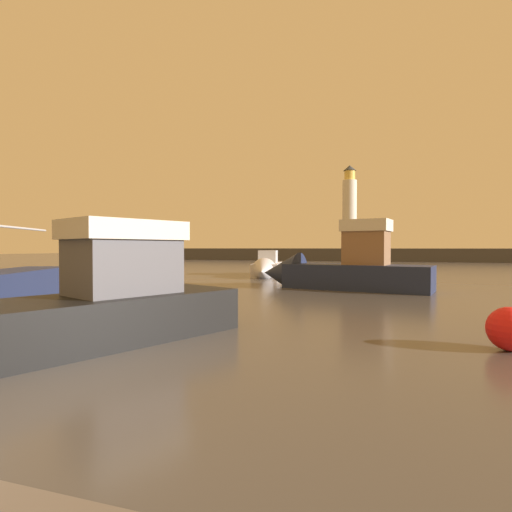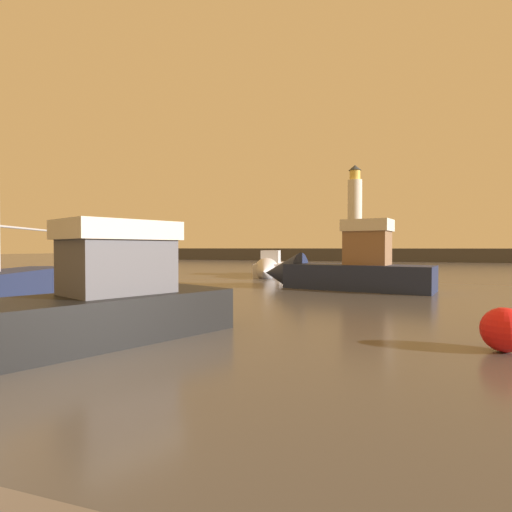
{
  "view_description": "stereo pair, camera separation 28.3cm",
  "coord_description": "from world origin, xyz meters",
  "px_view_note": "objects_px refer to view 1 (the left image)",
  "views": [
    {
      "loc": [
        4.47,
        -1.86,
        1.95
      ],
      "look_at": [
        -0.61,
        14.24,
        1.6
      ],
      "focal_mm": 28.3,
      "sensor_mm": 36.0,
      "label": 1
    },
    {
      "loc": [
        4.74,
        -1.77,
        1.95
      ],
      "look_at": [
        -0.61,
        14.24,
        1.6
      ],
      "focal_mm": 28.3,
      "sensor_mm": 36.0,
      "label": 2
    }
  ],
  "objects_px": {
    "sailboat_moored": "(8,285)",
    "motorboat_3": "(266,268)",
    "motorboat_2": "(335,270)",
    "lighthouse": "(350,209)",
    "mooring_buoy": "(510,329)",
    "motorboat_0": "(52,311)"
  },
  "relations": [
    {
      "from": "motorboat_3",
      "to": "mooring_buoy",
      "type": "distance_m",
      "value": 20.15
    },
    {
      "from": "sailboat_moored",
      "to": "mooring_buoy",
      "type": "bearing_deg",
      "value": -9.46
    },
    {
      "from": "motorboat_2",
      "to": "mooring_buoy",
      "type": "bearing_deg",
      "value": -67.71
    },
    {
      "from": "lighthouse",
      "to": "sailboat_moored",
      "type": "relative_size",
      "value": 1.24
    },
    {
      "from": "lighthouse",
      "to": "motorboat_3",
      "type": "distance_m",
      "value": 36.13
    },
    {
      "from": "lighthouse",
      "to": "motorboat_0",
      "type": "distance_m",
      "value": 55.97
    },
    {
      "from": "lighthouse",
      "to": "sailboat_moored",
      "type": "bearing_deg",
      "value": -99.23
    },
    {
      "from": "motorboat_0",
      "to": "mooring_buoy",
      "type": "bearing_deg",
      "value": 17.61
    },
    {
      "from": "motorboat_0",
      "to": "sailboat_moored",
      "type": "bearing_deg",
      "value": 143.77
    },
    {
      "from": "lighthouse",
      "to": "mooring_buoy",
      "type": "height_order",
      "value": "lighthouse"
    },
    {
      "from": "motorboat_0",
      "to": "mooring_buoy",
      "type": "distance_m",
      "value": 8.64
    },
    {
      "from": "sailboat_moored",
      "to": "motorboat_2",
      "type": "bearing_deg",
      "value": 37.88
    },
    {
      "from": "sailboat_moored",
      "to": "lighthouse",
      "type": "bearing_deg",
      "value": 80.77
    },
    {
      "from": "lighthouse",
      "to": "sailboat_moored",
      "type": "distance_m",
      "value": 51.52
    },
    {
      "from": "sailboat_moored",
      "to": "motorboat_3",
      "type": "bearing_deg",
      "value": 70.14
    },
    {
      "from": "lighthouse",
      "to": "motorboat_0",
      "type": "xyz_separation_m",
      "value": [
        -1.15,
        -55.52,
        -6.96
      ]
    },
    {
      "from": "motorboat_3",
      "to": "mooring_buoy",
      "type": "height_order",
      "value": "motorboat_3"
    },
    {
      "from": "lighthouse",
      "to": "motorboat_3",
      "type": "xyz_separation_m",
      "value": [
        -2.75,
        -35.32,
        -7.12
      ]
    },
    {
      "from": "lighthouse",
      "to": "mooring_buoy",
      "type": "bearing_deg",
      "value": -82.38
    },
    {
      "from": "motorboat_2",
      "to": "sailboat_moored",
      "type": "relative_size",
      "value": 0.85
    },
    {
      "from": "motorboat_2",
      "to": "mooring_buoy",
      "type": "relative_size",
      "value": 10.22
    },
    {
      "from": "lighthouse",
      "to": "mooring_buoy",
      "type": "relative_size",
      "value": 14.87
    }
  ]
}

